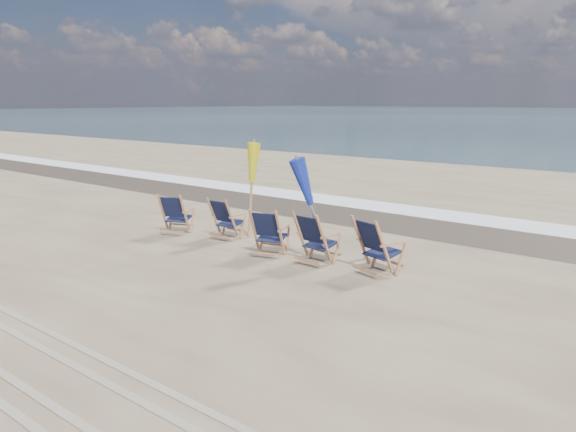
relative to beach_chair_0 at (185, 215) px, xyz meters
The scene contains 10 objects.
surf_foam 6.66m from the beach_chair_0, 61.47° to the left, with size 200.00×1.40×0.01m, color silver.
wet_sand_strip 5.40m from the beach_chair_0, 53.80° to the left, with size 200.00×2.60×0.00m, color #42362A.
tire_tracks 6.16m from the beach_chair_0, 58.91° to the right, with size 80.00×1.30×0.01m, color gray, non-canonical shape.
beach_chair_0 is the anchor object (origin of this frame).
beach_chair_1 1.21m from the beach_chair_0, 14.05° to the left, with size 0.60×0.67×0.93m, color #111633, non-canonical shape.
beach_chair_2 2.83m from the beach_chair_0, ahead, with size 0.62×0.69×0.96m, color #111633, non-canonical shape.
beach_chair_3 3.83m from the beach_chair_0, ahead, with size 0.64×0.72×1.00m, color #111633, non-canonical shape.
beach_chair_4 4.99m from the beach_chair_0, ahead, with size 0.66×0.74×1.03m, color #111633, non-canonical shape.
umbrella_yellow 1.84m from the beach_chair_0, 33.16° to the left, with size 0.30×0.30×2.05m.
umbrella_blue 3.75m from the beach_chair_0, ahead, with size 0.30×0.30×2.02m.
Camera 1 is at (6.29, -5.54, 2.96)m, focal length 35.00 mm.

